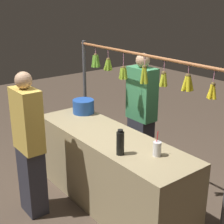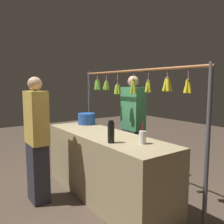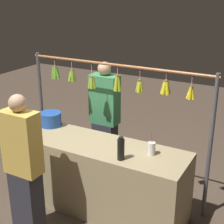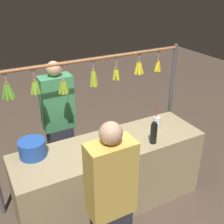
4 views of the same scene
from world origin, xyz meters
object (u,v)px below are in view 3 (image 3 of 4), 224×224
blue_bucket (51,119)px  customer_person (24,169)px  drink_cup (152,148)px  vendor_person (105,121)px  water_bottle (121,149)px

blue_bucket → customer_person: 1.00m
customer_person → drink_cup: bearing=-142.4°
vendor_person → customer_person: 1.49m
drink_cup → water_bottle: bearing=47.2°
water_bottle → customer_person: size_ratio=0.16×
blue_bucket → customer_person: size_ratio=0.17×
blue_bucket → vendor_person: bearing=-128.4°
customer_person → blue_bucket: bearing=-67.1°
drink_cup → vendor_person: (0.96, -0.69, -0.12)m
vendor_person → customer_person: (0.07, 1.48, -0.02)m
blue_bucket → drink_cup: bearing=175.2°
blue_bucket → water_bottle: bearing=162.8°
water_bottle → blue_bucket: size_ratio=0.93×
water_bottle → drink_cup: bearing=-132.8°
vendor_person → drink_cup: bearing=144.4°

